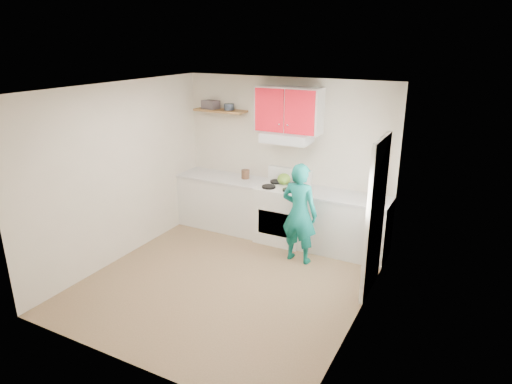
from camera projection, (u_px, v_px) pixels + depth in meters
The scene contains 21 objects.
floor at pixel (228, 281), 6.20m from camera, with size 3.80×3.80×0.00m, color brown.
ceiling at pixel (223, 88), 5.35m from camera, with size 3.60×3.80×0.04m, color white.
back_wall at pixel (286, 158), 7.37m from camera, with size 3.60×0.04×2.60m, color beige.
front_wall at pixel (120, 250), 4.18m from camera, with size 3.60×0.04×2.60m, color beige.
left_wall at pixel (120, 173), 6.56m from camera, with size 0.04×3.80×2.60m, color beige.
right_wall at pixel (365, 216), 4.98m from camera, with size 0.04×3.80×2.60m, color beige.
door at pixel (375, 217), 5.67m from camera, with size 0.05×0.85×2.05m, color white.
door_glass at pixel (376, 185), 5.54m from camera, with size 0.01×0.55×0.95m, color white.
counter_left at pixel (224, 202), 7.85m from camera, with size 1.52×0.60×0.90m, color silver.
counter_right at pixel (345, 225), 6.89m from camera, with size 1.32×0.60×0.90m, color silver.
stove at pixel (282, 213), 7.32m from camera, with size 0.76×0.65×0.92m, color white.
range_hood at pixel (287, 138), 7.01m from camera, with size 0.76×0.44×0.15m, color silver.
upper_cabinets at pixel (289, 110), 6.92m from camera, with size 1.02×0.33×0.70m, color red.
shelf at pixel (220, 111), 7.51m from camera, with size 0.90×0.30×0.04m, color brown.
books at pixel (211, 105), 7.56m from camera, with size 0.27×0.19×0.14m, color #463D41.
tin at pixel (229, 107), 7.43m from camera, with size 0.17×0.17×0.10m, color #333D4C.
kettle at pixel (284, 179), 7.26m from camera, with size 0.22×0.22×0.18m, color olive.
crock at pixel (245, 175), 7.57m from camera, with size 0.14×0.14×0.17m, color #493020.
cutting_board at pixel (337, 195), 6.81m from camera, with size 0.29×0.21×0.02m, color olive.
silicone_mat at pixel (365, 202), 6.53m from camera, with size 0.28×0.23×0.01m, color red.
person at pixel (299, 213), 6.53m from camera, with size 0.55×0.36×1.51m, color #0B645C.
Camera 1 is at (2.88, -4.66, 3.17)m, focal length 31.55 mm.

